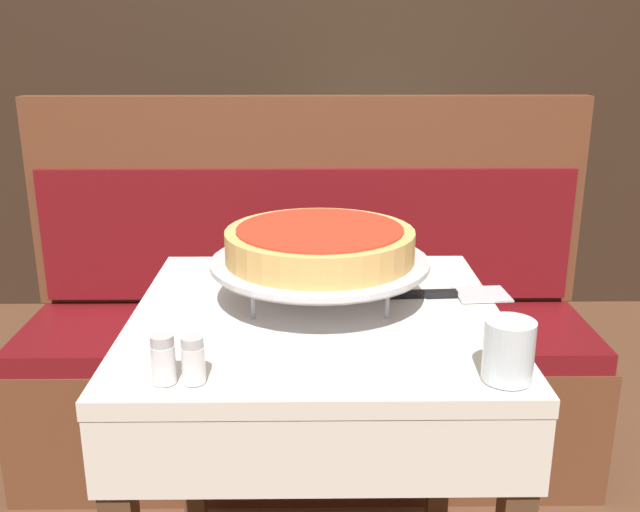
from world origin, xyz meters
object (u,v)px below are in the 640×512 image
pizza_pan_stand (320,264)px  pepper_shaker (193,360)px  water_glass_near (509,350)px  napkin_holder (275,242)px  dining_table_rear (390,188)px  deep_dish_pizza (320,244)px  dining_table_front (317,365)px  pizza_server (446,294)px  salt_shaker (163,359)px  condiment_caddy (415,153)px  booth_bench (307,360)px

pizza_pan_stand → pepper_shaker: (-0.19, -0.31, -0.04)m
pizza_pan_stand → water_glass_near: size_ratio=4.40×
water_glass_near → napkin_holder: 0.68m
dining_table_rear → deep_dish_pizza: deep_dish_pizza is taller
water_glass_near → dining_table_front: bearing=135.2°
pizza_pan_stand → deep_dish_pizza: deep_dish_pizza is taller
pizza_server → napkin_holder: 0.41m
pizza_server → salt_shaker: size_ratio=3.64×
condiment_caddy → booth_bench: bearing=-117.6°
pizza_server → salt_shaker: bearing=-143.7°
booth_bench → water_glass_near: booth_bench is taller
deep_dish_pizza → booth_bench: bearing=92.5°
booth_bench → dining_table_rear: bearing=68.2°
pizza_pan_stand → condiment_caddy: size_ratio=2.68×
salt_shaker → dining_table_front: bearing=51.2°
salt_shaker → pizza_server: bearing=36.3°
pizza_pan_stand → pizza_server: 0.26m
dining_table_front → condiment_caddy: bearing=75.6°
pizza_server → napkin_holder: size_ratio=2.72×
dining_table_front → pizza_pan_stand: (0.01, 0.03, 0.19)m
pizza_pan_stand → deep_dish_pizza: size_ratio=1.16×
salt_shaker → condiment_caddy: (0.62, 1.81, 0.01)m
dining_table_rear → water_glass_near: water_glass_near is taller
deep_dish_pizza → salt_shaker: deep_dish_pizza is taller
salt_shaker → napkin_holder: (0.13, 0.58, 0.01)m
dining_table_front → booth_bench: bearing=91.9°
dining_table_rear → salt_shaker: size_ratio=10.57×
napkin_holder → booth_bench: bearing=81.0°
napkin_holder → condiment_caddy: condiment_caddy is taller
dining_table_front → pizza_server: size_ratio=2.87×
dining_table_front → deep_dish_pizza: bearing=79.4°
dining_table_front → dining_table_rear: dining_table_rear is taller
dining_table_front → salt_shaker: salt_shaker is taller
dining_table_rear → pizza_server: size_ratio=2.90×
dining_table_front → deep_dish_pizza: deep_dish_pizza is taller
pepper_shaker → condiment_caddy: size_ratio=0.47×
dining_table_front → condiment_caddy: (0.39, 1.52, 0.16)m
booth_bench → pizza_pan_stand: bearing=-87.5°
dining_table_front → napkin_holder: bearing=107.4°
dining_table_rear → pizza_server: (-0.05, -1.48, 0.10)m
dining_table_front → booth_bench: 0.80m
pepper_shaker → pizza_server: bearing=39.0°
deep_dish_pizza → pizza_server: bearing=9.3°
dining_table_rear → salt_shaker: salt_shaker is taller
water_glass_near → pepper_shaker: size_ratio=1.30×
pizza_pan_stand → condiment_caddy: 1.54m
deep_dish_pizza → dining_table_rear: bearing=78.9°
dining_table_rear → deep_dish_pizza: (-0.30, -1.52, 0.21)m
pizza_server → pepper_shaker: bearing=-141.0°
booth_bench → pizza_server: (0.28, -0.66, 0.46)m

